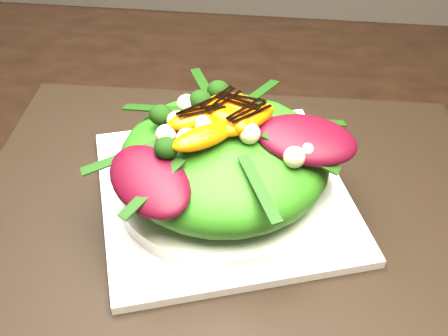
# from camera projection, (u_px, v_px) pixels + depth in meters

# --- Properties ---
(dining_table) EXTENTS (1.60, 0.90, 0.75)m
(dining_table) POSITION_uv_depth(u_px,v_px,m) (71.00, 203.00, 0.68)
(dining_table) COLOR black
(dining_table) RESTS_ON floor
(placemat) EXTENTS (0.56, 0.43, 0.00)m
(placemat) POSITION_uv_depth(u_px,v_px,m) (224.00, 199.00, 0.65)
(placemat) COLOR black
(placemat) RESTS_ON dining_table
(plate_base) EXTENTS (0.33, 0.33, 0.01)m
(plate_base) POSITION_uv_depth(u_px,v_px,m) (224.00, 194.00, 0.65)
(plate_base) COLOR white
(plate_base) RESTS_ON placemat
(salad_bowl) EXTENTS (0.30, 0.30, 0.02)m
(salad_bowl) POSITION_uv_depth(u_px,v_px,m) (224.00, 185.00, 0.64)
(salad_bowl) COLOR white
(salad_bowl) RESTS_ON plate_base
(lettuce_mound) EXTENTS (0.23, 0.23, 0.08)m
(lettuce_mound) POSITION_uv_depth(u_px,v_px,m) (224.00, 159.00, 0.61)
(lettuce_mound) COLOR #337B17
(lettuce_mound) RESTS_ON salad_bowl
(radicchio_leaf) EXTENTS (0.10, 0.06, 0.02)m
(radicchio_leaf) POSITION_uv_depth(u_px,v_px,m) (307.00, 140.00, 0.58)
(radicchio_leaf) COLOR #430714
(radicchio_leaf) RESTS_ON lettuce_mound
(orange_segment) EXTENTS (0.07, 0.03, 0.02)m
(orange_segment) POSITION_uv_depth(u_px,v_px,m) (207.00, 115.00, 0.59)
(orange_segment) COLOR #FC6504
(orange_segment) RESTS_ON lettuce_mound
(broccoli_floret) EXTENTS (0.03, 0.03, 0.03)m
(broccoli_floret) POSITION_uv_depth(u_px,v_px,m) (157.00, 104.00, 0.61)
(broccoli_floret) COLOR black
(broccoli_floret) RESTS_ON lettuce_mound
(macadamia_nut) EXTENTS (0.03, 0.03, 0.02)m
(macadamia_nut) POSITION_uv_depth(u_px,v_px,m) (251.00, 152.00, 0.55)
(macadamia_nut) COLOR beige
(macadamia_nut) RESTS_ON lettuce_mound
(balsamic_drizzle) EXTENTS (0.05, 0.00, 0.00)m
(balsamic_drizzle) POSITION_uv_depth(u_px,v_px,m) (207.00, 107.00, 0.59)
(balsamic_drizzle) COLOR black
(balsamic_drizzle) RESTS_ON orange_segment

